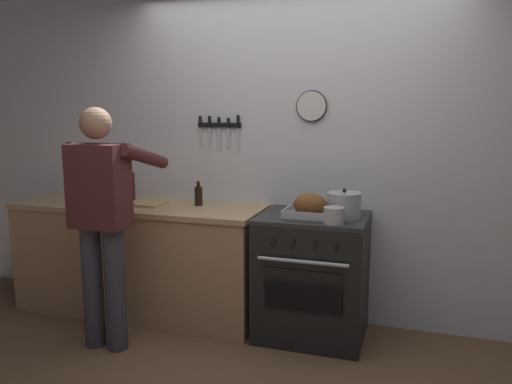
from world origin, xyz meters
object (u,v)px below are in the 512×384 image
Objects in this scene: person_cook at (102,213)px; bottle_wine_red at (130,187)px; stove at (312,276)px; roasting_pan at (310,207)px; bottle_hot_sauce at (117,191)px; stock_pot at (344,205)px; cutting_board at (142,203)px; bottle_soy_sauce at (199,195)px; saucepan at (334,215)px.

bottle_wine_red is at bearing 4.72° from person_cook.
stove is 0.54m from roasting_pan.
bottle_wine_red is at bearing 174.35° from roasting_pan.
bottle_hot_sauce is (-1.65, 0.18, 0.01)m from roasting_pan.
stove is 3.78× the size of stock_pot.
stove is 0.54× the size of person_cook.
stove is at bearing 0.55° from cutting_board.
bottle_hot_sauce reaches higher than bottle_soy_sauce.
stock_pot reaches higher than bottle_hot_sauce.
person_cook is 6.97× the size of stock_pot.
bottle_wine_red is at bearing 178.26° from stock_pot.
roasting_pan is at bearing -80.46° from person_cook.
bottle_wine_red reaches higher than bottle_soy_sauce.
stove is 4.42× the size of bottle_hot_sauce.
cutting_board is at bearing 172.59° from saucepan.
person_cook reaches higher than roasting_pan.
cutting_board is at bearing -166.78° from bottle_soy_sauce.
roasting_pan reaches higher than stove.
bottle_soy_sauce reaches higher than roasting_pan.
stock_pot reaches higher than stove.
cutting_board is (-1.38, -0.01, 0.46)m from stove.
stock_pot is (0.21, -0.01, 0.54)m from stove.
saucepan is at bearing -8.75° from bottle_wine_red.
saucepan is at bearing -31.54° from roasting_pan.
stock_pot is at bearing -79.96° from person_cook.
person_cook is 0.76m from bottle_hot_sauce.
bottle_hot_sauce reaches higher than saucepan.
stock_pot is at bearing 0.21° from cutting_board.
person_cook is 1.65m from stock_pot.
saucepan is at bearing -50.36° from stove.
stove is 1.62m from bottle_wine_red.
stove is 2.92× the size of bottle_wine_red.
bottle_soy_sauce is (-0.93, 0.20, 0.00)m from roasting_pan.
saucepan is 0.38× the size of cutting_board.
cutting_board is (-0.05, 0.59, -0.04)m from person_cook.
bottle_hot_sauce reaches higher than cutting_board.
bottle_wine_red is at bearing -12.13° from bottle_hot_sauce.
bottle_hot_sauce is at bearing 170.98° from saucepan.
cutting_board is at bearing -17.62° from bottle_hot_sauce.
person_cook is 1.56m from saucepan.
stove is at bearing -1.70° from bottle_wine_red.
stove is 4.65× the size of bottle_soy_sauce.
stock_pot is 1.59m from cutting_board.
roasting_pan is at bearing -5.65° from bottle_wine_red.
cutting_board is at bearing -6.51° from person_cook.
stove is 1.54m from person_cook.
stock_pot is at bearing -2.55° from bottle_hot_sauce.
roasting_pan is 2.56× the size of saucepan.
person_cook is 0.68m from bottle_wine_red.
bottle_wine_red is 1.51× the size of bottle_hot_sauce.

